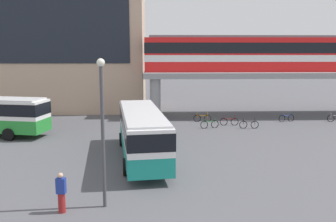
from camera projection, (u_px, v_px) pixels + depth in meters
ground_plane at (144, 133)px, 31.67m from camera, size 120.00×120.00×0.00m
station_building at (31, 21)px, 44.10m from camera, size 27.12×11.08×21.17m
elevated_platform at (272, 78)px, 39.92m from camera, size 27.93×5.82×4.84m
train at (255, 53)px, 39.41m from camera, size 23.87×2.96×3.84m
bus_main at (142, 129)px, 23.94m from camera, size 3.93×11.27×3.22m
bicycle_orange at (202, 118)px, 36.74m from camera, size 1.79×0.20×1.04m
bicycle_red at (229, 122)px, 35.01m from camera, size 1.79×0.16×1.04m
bicycle_green at (210, 124)px, 33.69m from camera, size 1.76×0.46×1.04m
bicycle_silver at (336, 118)px, 36.72m from camera, size 1.79×0.23×1.04m
bicycle_blue at (286, 118)px, 36.80m from camera, size 1.75×0.51×1.04m
bicycle_black at (249, 125)px, 33.60m from camera, size 1.79×0.14×1.04m
pedestrian_near_building at (61, 194)px, 16.05m from camera, size 0.43×0.32×1.83m
lamp_post at (102, 122)px, 16.14m from camera, size 0.36×0.36×6.77m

